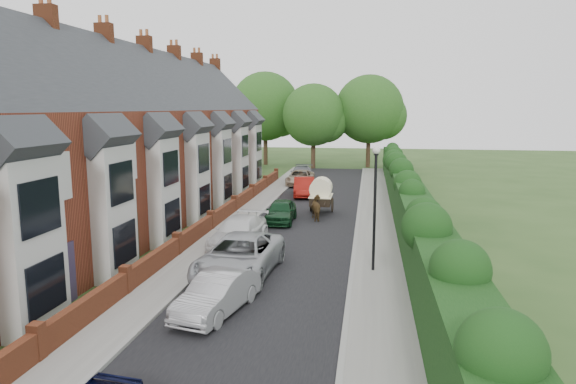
# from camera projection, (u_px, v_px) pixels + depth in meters

# --- Properties ---
(ground) EXTENTS (140.00, 140.00, 0.00)m
(ground) POSITION_uv_depth(u_px,v_px,m) (273.00, 304.00, 17.57)
(ground) COLOR #2D4C1E
(ground) RESTS_ON ground
(road) EXTENTS (6.00, 58.00, 0.02)m
(road) POSITION_uv_depth(u_px,v_px,m) (301.00, 229.00, 28.36)
(road) COLOR black
(road) RESTS_ON ground
(pavement_hedge_side) EXTENTS (2.20, 58.00, 0.12)m
(pavement_hedge_side) POSITION_uv_depth(u_px,v_px,m) (376.00, 231.00, 27.72)
(pavement_hedge_side) COLOR gray
(pavement_hedge_side) RESTS_ON ground
(pavement_house_side) EXTENTS (1.70, 58.00, 0.12)m
(pavement_house_side) POSITION_uv_depth(u_px,v_px,m) (233.00, 226.00, 28.95)
(pavement_house_side) COLOR gray
(pavement_house_side) RESTS_ON ground
(kerb_hedge_side) EXTENTS (0.18, 58.00, 0.13)m
(kerb_hedge_side) POSITION_uv_depth(u_px,v_px,m) (356.00, 230.00, 27.88)
(kerb_hedge_side) COLOR gray
(kerb_hedge_side) RESTS_ON ground
(kerb_house_side) EXTENTS (0.18, 58.00, 0.13)m
(kerb_house_side) POSITION_uv_depth(u_px,v_px,m) (247.00, 226.00, 28.83)
(kerb_house_side) COLOR gray
(kerb_house_side) RESTS_ON ground
(hedge) EXTENTS (2.10, 58.00, 2.85)m
(hedge) POSITION_uv_depth(u_px,v_px,m) (411.00, 204.00, 27.19)
(hedge) COLOR #103410
(hedge) RESTS_ON ground
(terrace_row) EXTENTS (9.05, 40.50, 11.50)m
(terrace_row) POSITION_uv_depth(u_px,v_px,m) (113.00, 148.00, 28.25)
(terrace_row) COLOR brown
(terrace_row) RESTS_ON ground
(garden_wall_row) EXTENTS (0.35, 40.35, 1.10)m
(garden_wall_row) POSITION_uv_depth(u_px,v_px,m) (211.00, 222.00, 28.07)
(garden_wall_row) COLOR brown
(garden_wall_row) RESTS_ON ground
(lamppost) EXTENTS (0.32, 0.32, 5.16)m
(lamppost) POSITION_uv_depth(u_px,v_px,m) (375.00, 193.00, 20.40)
(lamppost) COLOR black
(lamppost) RESTS_ON ground
(tree_far_left) EXTENTS (7.14, 6.80, 9.29)m
(tree_far_left) POSITION_uv_depth(u_px,v_px,m) (317.00, 117.00, 56.11)
(tree_far_left) COLOR #332316
(tree_far_left) RESTS_ON ground
(tree_far_right) EXTENTS (7.98, 7.60, 10.31)m
(tree_far_right) POSITION_uv_depth(u_px,v_px,m) (373.00, 111.00, 57.03)
(tree_far_right) COLOR #332316
(tree_far_right) RESTS_ON ground
(tree_far_back) EXTENTS (8.40, 8.00, 10.82)m
(tree_far_back) POSITION_uv_depth(u_px,v_px,m) (269.00, 108.00, 59.81)
(tree_far_back) COLOR #332316
(tree_far_back) RESTS_ON ground
(car_silver_a) EXTENTS (2.19, 4.17, 1.31)m
(car_silver_a) POSITION_uv_depth(u_px,v_px,m) (217.00, 294.00, 16.72)
(car_silver_a) COLOR #AAAAAF
(car_silver_a) RESTS_ON ground
(car_silver_b) EXTENTS (2.96, 5.91, 1.61)m
(car_silver_b) POSITION_uv_depth(u_px,v_px,m) (240.00, 256.00, 20.40)
(car_silver_b) COLOR #A9ACB0
(car_silver_b) RESTS_ON ground
(car_white) EXTENTS (2.37, 5.00, 1.41)m
(car_white) POSITION_uv_depth(u_px,v_px,m) (239.00, 232.00, 24.74)
(car_white) COLOR white
(car_white) RESTS_ON ground
(car_green) EXTENTS (1.69, 3.96, 1.34)m
(car_green) POSITION_uv_depth(u_px,v_px,m) (281.00, 211.00, 30.03)
(car_green) COLOR #10381B
(car_green) RESTS_ON ground
(car_red) EXTENTS (2.05, 4.52, 1.44)m
(car_red) POSITION_uv_depth(u_px,v_px,m) (304.00, 187.00, 38.96)
(car_red) COLOR maroon
(car_red) RESTS_ON ground
(car_beige) EXTENTS (2.15, 4.64, 1.29)m
(car_beige) POSITION_uv_depth(u_px,v_px,m) (300.00, 178.00, 44.59)
(car_beige) COLOR tan
(car_beige) RESTS_ON ground
(car_grey) EXTENTS (1.96, 4.68, 1.35)m
(car_grey) POSITION_uv_depth(u_px,v_px,m) (301.00, 174.00, 47.11)
(car_grey) COLOR slate
(car_grey) RESTS_ON ground
(horse) EXTENTS (1.30, 1.88, 1.45)m
(horse) POSITION_uv_depth(u_px,v_px,m) (318.00, 208.00, 30.64)
(horse) COLOR brown
(horse) RESTS_ON ground
(horse_cart) EXTENTS (1.45, 3.22, 2.32)m
(horse_cart) POSITION_uv_depth(u_px,v_px,m) (321.00, 193.00, 32.35)
(horse_cart) COLOR black
(horse_cart) RESTS_ON ground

